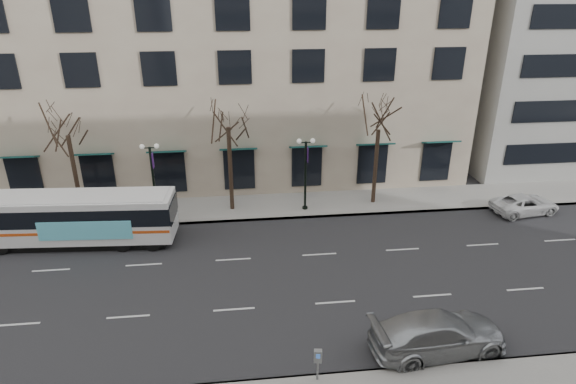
{
  "coord_description": "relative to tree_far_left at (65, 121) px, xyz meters",
  "views": [
    {
      "loc": [
        0.48,
        -21.54,
        14.59
      ],
      "look_at": [
        3.17,
        2.45,
        4.0
      ],
      "focal_mm": 30.0,
      "sensor_mm": 36.0,
      "label": 1
    }
  ],
  "objects": [
    {
      "name": "tree_far_left",
      "position": [
        0.0,
        0.0,
        0.0
      ],
      "size": [
        3.6,
        3.6,
        8.34
      ],
      "color": "black",
      "rests_on": "ground"
    },
    {
      "name": "building_hotel",
      "position": [
        8.0,
        12.2,
        5.3
      ],
      "size": [
        40.0,
        20.0,
        24.0
      ],
      "primitive_type": "cube",
      "color": "tan",
      "rests_on": "ground"
    },
    {
      "name": "lamp_post_right",
      "position": [
        15.01,
        -0.6,
        -3.75
      ],
      "size": [
        1.22,
        0.45,
        5.21
      ],
      "color": "black",
      "rests_on": "ground"
    },
    {
      "name": "ground",
      "position": [
        10.0,
        -8.8,
        -6.7
      ],
      "size": [
        160.0,
        160.0,
        0.0
      ],
      "primitive_type": "plane",
      "color": "black",
      "rests_on": "ground"
    },
    {
      "name": "tree_far_mid",
      "position": [
        10.0,
        0.0,
        0.21
      ],
      "size": [
        3.6,
        3.6,
        8.55
      ],
      "color": "black",
      "rests_on": "ground"
    },
    {
      "name": "silver_car",
      "position": [
        18.66,
        -14.85,
        -5.84
      ],
      "size": [
        6.13,
        2.97,
        1.72
      ],
      "primitive_type": "imported",
      "rotation": [
        0.0,
        0.0,
        1.67
      ],
      "color": "#9DA0A4",
      "rests_on": "ground"
    },
    {
      "name": "white_pickup",
      "position": [
        29.9,
        -2.6,
        -6.06
      ],
      "size": [
        4.85,
        2.73,
        1.28
      ],
      "primitive_type": "imported",
      "rotation": [
        0.0,
        0.0,
        1.71
      ],
      "color": "silver",
      "rests_on": "ground"
    },
    {
      "name": "sidewalk_far",
      "position": [
        15.0,
        0.2,
        -6.62
      ],
      "size": [
        80.0,
        4.0,
        0.15
      ],
      "primitive_type": "cube",
      "color": "gray",
      "rests_on": "ground"
    },
    {
      "name": "lamp_post_left",
      "position": [
        5.01,
        -0.6,
        -3.75
      ],
      "size": [
        1.22,
        0.45,
        5.21
      ],
      "color": "black",
      "rests_on": "ground"
    },
    {
      "name": "tree_far_right",
      "position": [
        20.0,
        0.0,
        -0.28
      ],
      "size": [
        3.6,
        3.6,
        8.06
      ],
      "color": "black",
      "rests_on": "ground"
    },
    {
      "name": "pay_station",
      "position": [
        13.24,
        -16.1,
        -5.5
      ],
      "size": [
        0.34,
        0.24,
        1.45
      ],
      "rotation": [
        0.0,
        0.0,
        -0.14
      ],
      "color": "gray",
      "rests_on": "sidewalk_near"
    },
    {
      "name": "city_bus",
      "position": [
        0.82,
        -3.54,
        -4.97
      ],
      "size": [
        11.84,
        3.31,
        3.17
      ],
      "rotation": [
        0.0,
        0.0,
        -0.07
      ],
      "color": "white",
      "rests_on": "ground"
    }
  ]
}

